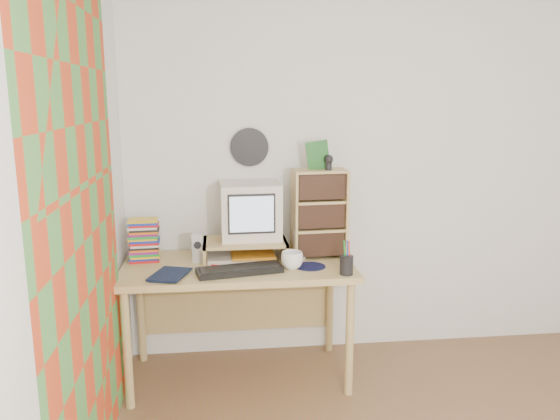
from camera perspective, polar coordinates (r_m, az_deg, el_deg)
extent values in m
plane|color=white|center=(3.79, 11.00, 3.93)|extent=(3.50, 0.00, 3.50)
plane|color=white|center=(1.99, -24.17, -3.94)|extent=(0.00, 3.50, 3.50)
plane|color=red|center=(2.46, -19.79, -3.18)|extent=(0.00, 2.20, 2.20)
cylinder|color=black|center=(3.58, -3.21, 6.57)|extent=(0.25, 0.02, 0.25)
cube|color=tan|center=(3.37, -4.42, -5.93)|extent=(1.40, 0.70, 0.04)
cube|color=tan|center=(3.80, -4.53, -9.52)|extent=(1.33, 0.02, 0.41)
cylinder|color=tan|center=(3.28, -15.67, -13.92)|extent=(0.05, 0.05, 0.71)
cylinder|color=tan|center=(3.33, 7.29, -13.20)|extent=(0.05, 0.05, 0.71)
cylinder|color=tan|center=(3.81, -14.33, -10.16)|extent=(0.05, 0.05, 0.71)
cylinder|color=tan|center=(3.85, 5.21, -9.61)|extent=(0.05, 0.05, 0.71)
cube|color=tan|center=(3.44, -7.84, -4.24)|extent=(0.02, 0.30, 0.12)
cube|color=tan|center=(3.47, 0.47, -4.02)|extent=(0.02, 0.30, 0.12)
cube|color=tan|center=(3.43, -3.68, -3.34)|extent=(0.52, 0.30, 0.02)
cube|color=silver|center=(3.44, -3.12, -0.11)|extent=(0.38, 0.38, 0.35)
cube|color=silver|center=(3.41, -8.58, -3.92)|extent=(0.07, 0.07, 0.18)
cube|color=silver|center=(3.45, 1.99, -3.54)|extent=(0.07, 0.07, 0.19)
cube|color=black|center=(3.19, -4.25, -6.28)|extent=(0.52, 0.26, 0.03)
cube|color=tan|center=(3.45, 4.10, -0.37)|extent=(0.35, 0.20, 0.56)
imported|color=white|center=(3.25, 1.27, -5.27)|extent=(0.15, 0.15, 0.10)
imported|color=#0E1833|center=(3.22, -12.95, -6.30)|extent=(0.26, 0.23, 0.04)
cylinder|color=black|center=(3.30, 3.17, -5.91)|extent=(0.20, 0.20, 0.00)
cube|color=#B11217|center=(3.22, -6.67, -6.12)|extent=(0.08, 0.07, 0.04)
cube|color=#18571A|center=(3.41, 3.95, 5.73)|extent=(0.14, 0.03, 0.18)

